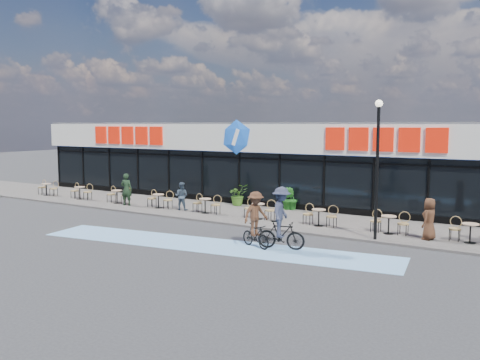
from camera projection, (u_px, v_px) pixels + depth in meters
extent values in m
plane|color=#28282B|center=(156.00, 227.00, 22.27)|extent=(120.00, 120.00, 0.00)
cube|color=#615B56|center=(214.00, 211.00, 26.07)|extent=(44.00, 5.00, 0.10)
cube|color=#6999C7|center=(211.00, 245.00, 18.92)|extent=(14.17, 4.13, 0.01)
cube|color=black|center=(265.00, 174.00, 30.57)|extent=(30.00, 6.00, 3.00)
cube|color=silver|center=(264.00, 137.00, 30.19)|extent=(30.60, 6.30, 1.50)
cube|color=#47474C|center=(266.00, 123.00, 30.23)|extent=(30.60, 6.30, 0.10)
cube|color=#0D2B98|center=(239.00, 151.00, 27.82)|extent=(30.60, 0.08, 0.18)
cube|color=black|center=(239.00, 158.00, 27.88)|extent=(30.00, 0.06, 0.08)
cube|color=black|center=(239.00, 202.00, 28.15)|extent=(30.00, 0.10, 0.40)
cube|color=red|center=(128.00, 135.00, 31.69)|extent=(5.63, 0.18, 1.10)
cube|color=red|center=(384.00, 139.00, 23.35)|extent=(5.63, 0.18, 1.10)
ellipsoid|color=blue|center=(236.00, 137.00, 27.52)|extent=(1.90, 0.24, 1.90)
cylinder|color=black|center=(59.00, 167.00, 35.83)|extent=(0.10, 0.10, 3.00)
cylinder|color=black|center=(83.00, 168.00, 34.52)|extent=(0.10, 0.10, 3.00)
cylinder|color=black|center=(109.00, 170.00, 33.22)|extent=(0.10, 0.10, 3.00)
cylinder|color=black|center=(138.00, 172.00, 31.91)|extent=(0.10, 0.10, 3.00)
cylinder|color=black|center=(169.00, 174.00, 30.61)|extent=(0.10, 0.10, 3.00)
cylinder|color=black|center=(202.00, 176.00, 29.31)|extent=(0.10, 0.10, 3.00)
cylinder|color=black|center=(239.00, 179.00, 28.00)|extent=(0.10, 0.10, 3.00)
cylinder|color=black|center=(279.00, 181.00, 26.70)|extent=(0.10, 0.10, 3.00)
cylinder|color=black|center=(324.00, 184.00, 25.40)|extent=(0.10, 0.10, 3.00)
cylinder|color=black|center=(373.00, 188.00, 24.09)|extent=(0.10, 0.10, 3.00)
cylinder|color=black|center=(428.00, 191.00, 22.79)|extent=(0.10, 0.10, 3.00)
cylinder|color=black|center=(377.00, 174.00, 19.21)|extent=(0.12, 0.12, 5.07)
sphere|color=#FFF2CC|center=(379.00, 103.00, 18.92)|extent=(0.28, 0.28, 0.28)
cylinder|color=tan|center=(46.00, 184.00, 31.40)|extent=(0.60, 0.60, 0.04)
cylinder|color=black|center=(46.00, 189.00, 31.44)|extent=(0.06, 0.06, 0.70)
cylinder|color=black|center=(47.00, 195.00, 31.48)|extent=(0.40, 0.40, 0.02)
cylinder|color=tan|center=(80.00, 187.00, 29.82)|extent=(0.60, 0.60, 0.04)
cylinder|color=black|center=(80.00, 193.00, 29.86)|extent=(0.06, 0.06, 0.70)
cylinder|color=black|center=(80.00, 199.00, 29.90)|extent=(0.40, 0.40, 0.02)
cylinder|color=tan|center=(117.00, 191.00, 28.25)|extent=(0.60, 0.60, 0.04)
cylinder|color=black|center=(117.00, 197.00, 28.29)|extent=(0.06, 0.06, 0.70)
cylinder|color=black|center=(117.00, 203.00, 28.33)|extent=(0.40, 0.40, 0.02)
cylinder|color=tan|center=(158.00, 194.00, 26.67)|extent=(0.60, 0.60, 0.04)
cylinder|color=black|center=(158.00, 201.00, 26.71)|extent=(0.06, 0.06, 0.70)
cylinder|color=black|center=(159.00, 208.00, 26.75)|extent=(0.40, 0.40, 0.02)
cylinder|color=tan|center=(205.00, 199.00, 25.10)|extent=(0.60, 0.60, 0.04)
cylinder|color=black|center=(205.00, 206.00, 25.14)|extent=(0.06, 0.06, 0.70)
cylinder|color=black|center=(205.00, 213.00, 25.18)|extent=(0.40, 0.40, 0.02)
cylinder|color=tan|center=(258.00, 204.00, 23.52)|extent=(0.60, 0.60, 0.04)
cylinder|color=black|center=(258.00, 211.00, 23.56)|extent=(0.06, 0.06, 0.70)
cylinder|color=black|center=(258.00, 219.00, 23.60)|extent=(0.40, 0.40, 0.02)
cylinder|color=tan|center=(319.00, 210.00, 21.95)|extent=(0.60, 0.60, 0.04)
cylinder|color=black|center=(319.00, 218.00, 21.99)|extent=(0.06, 0.06, 0.70)
cylinder|color=black|center=(319.00, 226.00, 22.03)|extent=(0.40, 0.40, 0.02)
cylinder|color=tan|center=(389.00, 216.00, 20.37)|extent=(0.60, 0.60, 0.04)
cylinder|color=black|center=(389.00, 225.00, 20.41)|extent=(0.06, 0.06, 0.70)
cylinder|color=black|center=(388.00, 234.00, 20.45)|extent=(0.40, 0.40, 0.02)
cylinder|color=tan|center=(471.00, 224.00, 18.80)|extent=(0.60, 0.60, 0.04)
cylinder|color=black|center=(470.00, 233.00, 18.84)|extent=(0.06, 0.06, 0.70)
cylinder|color=black|center=(470.00, 243.00, 18.88)|extent=(0.40, 0.40, 0.02)
imported|color=#39641C|center=(238.00, 195.00, 27.55)|extent=(1.37, 1.40, 1.18)
imported|color=#1E601B|center=(291.00, 199.00, 26.17)|extent=(0.79, 0.73, 1.15)
imported|color=#1D5718|center=(288.00, 199.00, 26.17)|extent=(0.63, 0.52, 1.11)
imported|color=black|center=(126.00, 189.00, 27.53)|extent=(0.73, 0.58, 1.75)
imported|color=#32404E|center=(181.00, 196.00, 26.05)|extent=(0.83, 0.72, 1.45)
imported|color=#402516|center=(429.00, 219.00, 19.34)|extent=(0.67, 0.88, 1.61)
imported|color=black|center=(281.00, 235.00, 18.31)|extent=(1.80, 0.88, 1.04)
imported|color=#292D41|center=(281.00, 212.00, 18.22)|extent=(0.93, 1.30, 1.82)
imported|color=black|center=(256.00, 236.00, 18.54)|extent=(1.53, 0.92, 0.89)
imported|color=#462819|center=(256.00, 214.00, 18.45)|extent=(0.94, 1.20, 1.63)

